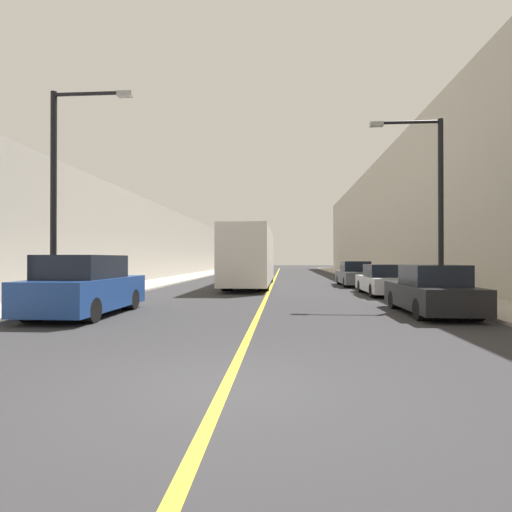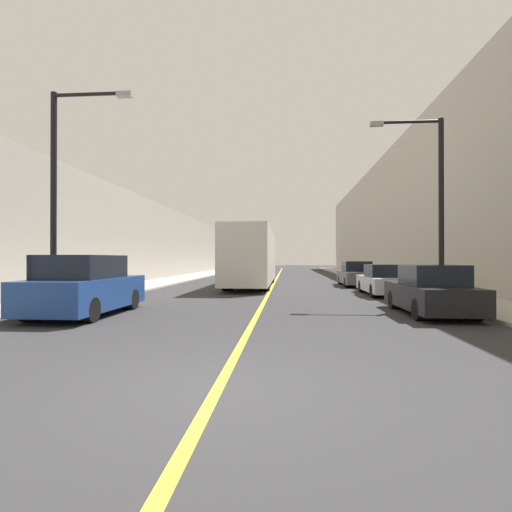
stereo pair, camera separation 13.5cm
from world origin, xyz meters
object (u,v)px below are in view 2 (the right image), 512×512
object	(u,v)px
bus	(252,256)
car_right_mid	(384,281)
parked_suv_left	(85,287)
car_right_far	(356,275)
street_lamp_left	(61,183)
street_lamp_right	(434,195)
car_right_near	(431,292)

from	to	relation	value
bus	car_right_mid	xyz separation A→B (m)	(6.75, -5.63, -1.21)
parked_suv_left	bus	bearing A→B (deg)	73.36
bus	car_right_far	world-z (taller)	bus
street_lamp_left	street_lamp_right	xyz separation A→B (m)	(13.05, 3.12, -0.07)
parked_suv_left	street_lamp_right	distance (m)	12.85
car_right_near	car_right_far	world-z (taller)	car_right_far
parked_suv_left	car_right_far	distance (m)	17.33
parked_suv_left	street_lamp_left	distance (m)	3.73
street_lamp_left	car_right_mid	bearing A→B (deg)	29.04
bus	parked_suv_left	distance (m)	13.84
parked_suv_left	car_right_far	world-z (taller)	parked_suv_left
car_right_mid	street_lamp_right	distance (m)	5.08
parked_suv_left	car_right_far	bearing A→B (deg)	52.92
car_right_mid	street_lamp_left	distance (m)	14.19
street_lamp_left	parked_suv_left	bearing A→B (deg)	-35.25
car_right_mid	car_right_far	distance (m)	6.24
parked_suv_left	car_right_far	xyz separation A→B (m)	(10.45, 13.83, -0.15)
parked_suv_left	street_lamp_left	world-z (taller)	street_lamp_left
car_right_mid	car_right_far	size ratio (longest dim) A/B	0.97
bus	car_right_far	xyz separation A→B (m)	(6.50, 0.60, -1.17)
bus	parked_suv_left	xyz separation A→B (m)	(-3.95, -13.22, -1.02)
car_right_near	street_lamp_right	world-z (taller)	street_lamp_right
parked_suv_left	car_right_mid	size ratio (longest dim) A/B	1.01
car_right_near	street_lamp_left	distance (m)	12.37
bus	car_right_mid	distance (m)	8.88
car_right_far	street_lamp_left	distance (m)	17.80
car_right_mid	street_lamp_left	world-z (taller)	street_lamp_left
car_right_mid	street_lamp_right	size ratio (longest dim) A/B	0.65
parked_suv_left	street_lamp_right	bearing A→B (deg)	18.97
bus	street_lamp_right	xyz separation A→B (m)	(7.79, -9.19, 2.27)
parked_suv_left	street_lamp_left	bearing A→B (deg)	144.75
parked_suv_left	street_lamp_left	xyz separation A→B (m)	(-1.30, 0.92, 3.37)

